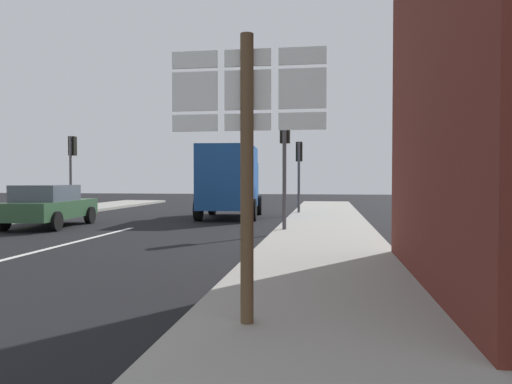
{
  "coord_description": "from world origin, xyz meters",
  "views": [
    {
      "loc": [
        6.6,
        -3.65,
        1.67
      ],
      "look_at": [
        4.04,
        13.72,
        1.2
      ],
      "focal_mm": 33.87,
      "sensor_mm": 36.0,
      "label": 1
    }
  ],
  "objects": [
    {
      "name": "lane_centre_stripe",
      "position": [
        0.0,
        6.0,
        0.01
      ],
      "size": [
        0.16,
        12.0,
        0.01
      ],
      "primitive_type": "cube",
      "color": "silver",
      "rests_on": "ground"
    },
    {
      "name": "traffic_light_near_right",
      "position": [
        5.31,
        11.16,
        2.73
      ],
      "size": [
        0.3,
        0.49,
        3.68
      ],
      "color": "#47474C",
      "rests_on": "ground"
    },
    {
      "name": "ground_plane",
      "position": [
        0.0,
        10.0,
        0.0
      ],
      "size": [
        80.0,
        80.0,
        0.0
      ],
      "primitive_type": "plane",
      "color": "black"
    },
    {
      "name": "traffic_light_far_left",
      "position": [
        -5.31,
        17.61,
        2.73
      ],
      "size": [
        0.3,
        0.49,
        3.69
      ],
      "color": "#47474C",
      "rests_on": "ground"
    },
    {
      "name": "sidewalk_right",
      "position": [
        6.54,
        8.0,
        0.07
      ],
      "size": [
        3.05,
        44.0,
        0.14
      ],
      "primitive_type": "cube",
      "color": "gray",
      "rests_on": "ground"
    },
    {
      "name": "delivery_truck",
      "position": [
        2.46,
        16.74,
        1.65
      ],
      "size": [
        2.78,
        5.14,
        3.05
      ],
      "color": "#19478C",
      "rests_on": "ground"
    },
    {
      "name": "sedan_far",
      "position": [
        -2.99,
        11.87,
        0.76
      ],
      "size": [
        2.25,
        4.33,
        1.47
      ],
      "color": "#2D5133",
      "rests_on": "ground"
    },
    {
      "name": "traffic_light_far_right",
      "position": [
        5.31,
        18.76,
        2.52
      ],
      "size": [
        0.3,
        0.49,
        3.4
      ],
      "color": "#47474C",
      "rests_on": "ground"
    },
    {
      "name": "route_sign_post",
      "position": [
        5.76,
        1.4,
        2.0
      ],
      "size": [
        1.66,
        0.14,
        3.2
      ],
      "color": "brown",
      "rests_on": "ground"
    }
  ]
}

